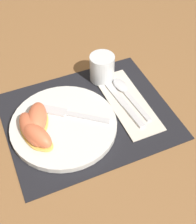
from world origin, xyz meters
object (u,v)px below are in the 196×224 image
(knife, at_px, (123,103))
(fork, at_px, (69,114))
(citrus_wedge_0, at_px, (37,119))
(plate, at_px, (64,125))
(juice_glass, at_px, (102,69))
(spoon, at_px, (125,90))
(citrus_wedge_2, at_px, (37,136))
(citrus_wedge_1, at_px, (32,130))

(knife, bearing_deg, fork, 175.60)
(citrus_wedge_0, bearing_deg, plate, -21.59)
(juice_glass, bearing_deg, plate, -141.42)
(spoon, bearing_deg, citrus_wedge_2, -163.67)
(plate, distance_m, spoon, 0.21)
(fork, relative_size, citrus_wedge_0, 1.36)
(citrus_wedge_2, bearing_deg, plate, 21.20)
(citrus_wedge_2, bearing_deg, citrus_wedge_1, 105.05)
(plate, bearing_deg, citrus_wedge_0, 158.41)
(plate, relative_size, citrus_wedge_1, 2.18)
(plate, xyz_separation_m, citrus_wedge_1, (-0.08, -0.00, 0.02))
(juice_glass, xyz_separation_m, citrus_wedge_1, (-0.25, -0.14, -0.00))
(juice_glass, height_order, citrus_wedge_0, juice_glass)
(spoon, xyz_separation_m, fork, (-0.18, -0.03, 0.01))
(juice_glass, relative_size, knife, 0.39)
(juice_glass, distance_m, citrus_wedge_0, 0.25)
(juice_glass, xyz_separation_m, fork, (-0.14, -0.11, -0.02))
(citrus_wedge_0, xyz_separation_m, citrus_wedge_2, (-0.01, -0.05, 0.00))
(citrus_wedge_1, height_order, citrus_wedge_2, citrus_wedge_2)
(knife, relative_size, spoon, 1.13)
(fork, bearing_deg, juice_glass, 37.19)
(plate, relative_size, fork, 1.69)
(knife, height_order, fork, fork)
(spoon, height_order, citrus_wedge_0, citrus_wedge_0)
(juice_glass, bearing_deg, citrus_wedge_1, -151.33)
(fork, distance_m, citrus_wedge_1, 0.11)
(fork, height_order, citrus_wedge_1, citrus_wedge_1)
(juice_glass, bearing_deg, knife, -84.96)
(spoon, relative_size, citrus_wedge_1, 1.44)
(fork, distance_m, citrus_wedge_0, 0.08)
(knife, height_order, citrus_wedge_1, citrus_wedge_1)
(spoon, bearing_deg, knife, -121.37)
(juice_glass, relative_size, citrus_wedge_2, 0.76)
(spoon, distance_m, citrus_wedge_0, 0.26)
(citrus_wedge_1, bearing_deg, spoon, 10.97)
(spoon, relative_size, citrus_wedge_2, 1.71)
(citrus_wedge_0, bearing_deg, knife, -2.92)
(juice_glass, height_order, citrus_wedge_1, juice_glass)
(citrus_wedge_0, distance_m, citrus_wedge_1, 0.03)
(spoon, xyz_separation_m, citrus_wedge_2, (-0.28, -0.08, 0.03))
(spoon, bearing_deg, plate, -165.53)
(spoon, bearing_deg, citrus_wedge_0, -173.82)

